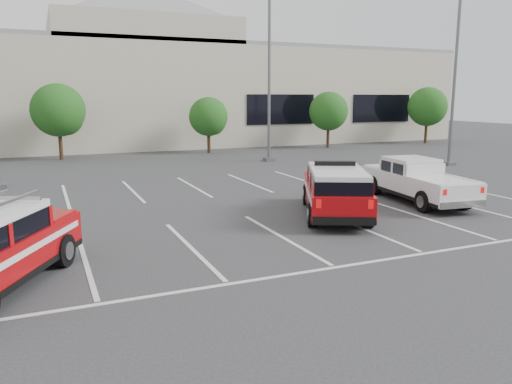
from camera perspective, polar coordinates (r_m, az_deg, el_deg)
ground at (r=14.46m, az=2.97°, el=-5.18°), size 120.00×120.00×0.00m
stall_markings at (r=18.47m, az=-3.24°, el=-1.63°), size 23.00×15.00×0.01m
convention_building at (r=44.77m, az=-15.53°, el=11.35°), size 60.00×16.99×13.20m
tree_mid_left at (r=34.52m, az=-21.52°, el=8.50°), size 3.37×3.37×4.85m
tree_mid_right at (r=36.32m, az=-5.34°, el=8.42°), size 2.77×2.77×3.99m
tree_right at (r=40.55m, az=8.37°, el=8.97°), size 3.07×3.07×4.42m
tree_far_right at (r=46.58m, az=19.04°, el=9.06°), size 3.37×3.37×4.85m
light_pole_mid at (r=31.38m, az=1.52°, el=13.00°), size 0.90×0.60×10.24m
light_pole_right at (r=31.59m, az=21.77°, el=12.24°), size 0.90×0.60×10.24m
fire_chief_suv at (r=17.08m, az=9.05°, el=-0.26°), size 3.96×5.45×1.81m
white_pickup at (r=20.23m, az=17.83°, el=0.82°), size 2.51×5.54×1.64m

